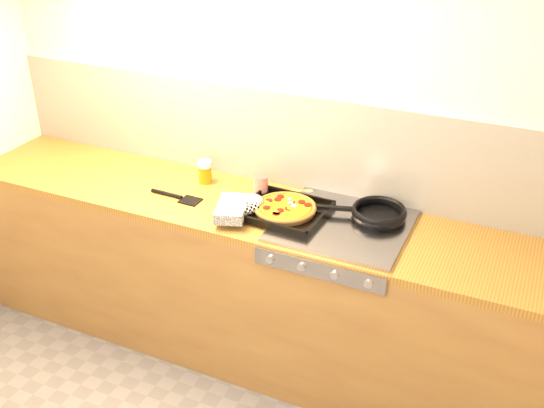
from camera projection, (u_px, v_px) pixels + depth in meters
The scene contains 9 objects.
room_shell at pixel (279, 139), 3.22m from camera, with size 3.20×3.20×3.20m.
counter_run at pixel (256, 282), 3.32m from camera, with size 3.20×0.62×0.90m.
stovetop at pixel (342, 226), 2.94m from camera, with size 0.60×0.56×0.02m, color #96969B.
pizza_on_tray at pixel (271, 208), 3.01m from camera, with size 0.52×0.44×0.07m.
frying_pan at pixel (378, 213), 2.98m from camera, with size 0.45×0.32×0.04m.
tomato_can at pixel (261, 186), 3.19m from camera, with size 0.08×0.08×0.11m.
juice_glass at pixel (205, 171), 3.32m from camera, with size 0.09×0.09×0.12m.
wooden_spoon at pixel (290, 192), 3.23m from camera, with size 0.28×0.15×0.02m.
black_spatula at pixel (176, 197), 3.19m from camera, with size 0.28×0.09×0.02m.
Camera 1 is at (1.21, -1.34, 2.40)m, focal length 42.00 mm.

